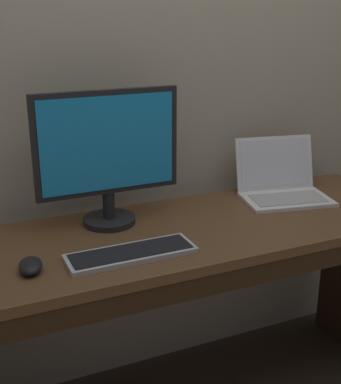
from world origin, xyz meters
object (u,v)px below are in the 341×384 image
at_px(laptop_white, 282,186).
at_px(wired_keyboard, 131,253).
at_px(computer_mouse, 30,266).
at_px(external_monitor, 108,155).

xyz_separation_m(laptop_white, wired_keyboard, (-0.74, -0.26, -0.04)).
bearing_deg(computer_mouse, wired_keyboard, 6.99).
xyz_separation_m(laptop_white, external_monitor, (-0.72, 0.01, 0.21)).
distance_m(external_monitor, wired_keyboard, 0.36).
height_order(laptop_white, computer_mouse, laptop_white).
relative_size(laptop_white, external_monitor, 0.76).
distance_m(laptop_white, computer_mouse, 1.07).
bearing_deg(computer_mouse, external_monitor, 48.80).
xyz_separation_m(external_monitor, computer_mouse, (-0.32, -0.25, -0.24)).
bearing_deg(external_monitor, computer_mouse, -142.58).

